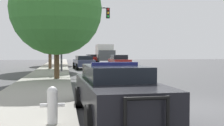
# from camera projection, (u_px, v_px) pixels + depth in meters

# --- Properties ---
(ground_plane) EXTENTS (110.00, 110.00, 0.00)m
(ground_plane) POSITION_uv_depth(u_px,v_px,m) (191.00, 108.00, 8.83)
(ground_plane) COLOR #474749
(sidewalk_left) EXTENTS (3.00, 110.00, 0.13)m
(sidewalk_left) POSITION_uv_depth(u_px,v_px,m) (23.00, 112.00, 7.99)
(sidewalk_left) COLOR #99968C
(sidewalk_left) RESTS_ON ground_plane
(police_car) EXTENTS (2.14, 5.13, 1.49)m
(police_car) POSITION_uv_depth(u_px,v_px,m) (116.00, 89.00, 7.67)
(police_car) COLOR black
(police_car) RESTS_ON ground_plane
(fire_hydrant) EXTENTS (0.56, 0.25, 0.86)m
(fire_hydrant) POSITION_uv_depth(u_px,v_px,m) (52.00, 104.00, 6.45)
(fire_hydrant) COLOR white
(fire_hydrant) RESTS_ON sidewalk_left
(traffic_light) EXTENTS (4.25, 0.35, 5.61)m
(traffic_light) POSITION_uv_depth(u_px,v_px,m) (80.00, 25.00, 24.03)
(traffic_light) COLOR #424247
(traffic_light) RESTS_ON sidewalk_left
(car_background_midblock) EXTENTS (2.14, 4.79, 1.37)m
(car_background_midblock) POSITION_uv_depth(u_px,v_px,m) (84.00, 62.00, 28.82)
(car_background_midblock) COLOR #333856
(car_background_midblock) RESTS_ON ground_plane
(car_background_distant) EXTENTS (2.11, 4.25, 1.34)m
(car_background_distant) POSITION_uv_depth(u_px,v_px,m) (91.00, 58.00, 45.80)
(car_background_distant) COLOR maroon
(car_background_distant) RESTS_ON ground_plane
(car_background_oncoming) EXTENTS (2.07, 4.32, 1.43)m
(car_background_oncoming) POSITION_uv_depth(u_px,v_px,m) (119.00, 61.00, 31.57)
(car_background_oncoming) COLOR maroon
(car_background_oncoming) RESTS_ON ground_plane
(box_truck) EXTENTS (2.86, 7.16, 2.93)m
(box_truck) POSITION_uv_depth(u_px,v_px,m) (104.00, 53.00, 44.43)
(box_truck) COLOR #474C51
(box_truck) RESTS_ON ground_plane
(tree_sidewalk_mid) EXTENTS (6.11, 6.11, 8.00)m
(tree_sidewalk_mid) POSITION_uv_depth(u_px,v_px,m) (50.00, 18.00, 27.31)
(tree_sidewalk_mid) COLOR brown
(tree_sidewalk_mid) RESTS_ON sidewalk_left
(tree_sidewalk_far) EXTENTS (5.03, 5.03, 7.05)m
(tree_sidewalk_far) POSITION_uv_depth(u_px,v_px,m) (57.00, 31.00, 38.02)
(tree_sidewalk_far) COLOR brown
(tree_sidewalk_far) RESTS_ON sidewalk_left
(tree_sidewalk_near) EXTENTS (5.64, 5.64, 7.09)m
(tree_sidewalk_near) POSITION_uv_depth(u_px,v_px,m) (56.00, 9.00, 17.20)
(tree_sidewalk_near) COLOR #4C3823
(tree_sidewalk_near) RESTS_ON sidewalk_left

